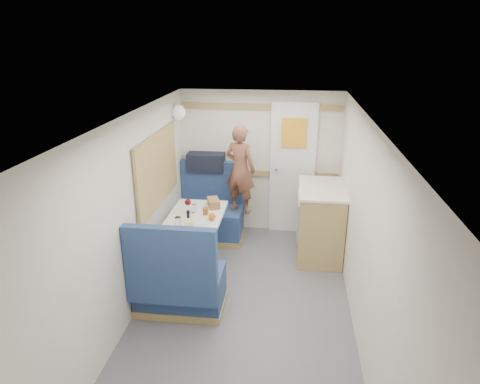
# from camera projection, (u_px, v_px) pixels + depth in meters

# --- Properties ---
(floor) EXTENTS (4.50, 4.50, 0.00)m
(floor) POSITION_uv_depth(u_px,v_px,m) (241.00, 324.00, 4.22)
(floor) COLOR #515156
(floor) RESTS_ON ground
(ceiling) EXTENTS (4.50, 4.50, 0.00)m
(ceiling) POSITION_uv_depth(u_px,v_px,m) (241.00, 123.00, 3.53)
(ceiling) COLOR silver
(ceiling) RESTS_ON wall_back
(wall_back) EXTENTS (2.20, 0.02, 2.00)m
(wall_back) POSITION_uv_depth(u_px,v_px,m) (260.00, 163.00, 5.97)
(wall_back) COLOR silver
(wall_back) RESTS_ON floor
(wall_left) EXTENTS (0.02, 4.50, 2.00)m
(wall_left) POSITION_uv_depth(u_px,v_px,m) (124.00, 226.00, 4.00)
(wall_left) COLOR silver
(wall_left) RESTS_ON floor
(wall_right) EXTENTS (0.02, 4.50, 2.00)m
(wall_right) POSITION_uv_depth(u_px,v_px,m) (365.00, 239.00, 3.75)
(wall_right) COLOR silver
(wall_right) RESTS_ON floor
(oak_trim_low) EXTENTS (2.15, 0.02, 0.08)m
(oak_trim_low) POSITION_uv_depth(u_px,v_px,m) (260.00, 174.00, 6.00)
(oak_trim_low) COLOR olive
(oak_trim_low) RESTS_ON wall_back
(oak_trim_high) EXTENTS (2.15, 0.02, 0.08)m
(oak_trim_high) POSITION_uv_depth(u_px,v_px,m) (261.00, 107.00, 5.68)
(oak_trim_high) COLOR olive
(oak_trim_high) RESTS_ON wall_back
(side_window) EXTENTS (0.04, 1.30, 0.72)m
(side_window) POSITION_uv_depth(u_px,v_px,m) (157.00, 169.00, 4.84)
(side_window) COLOR #93A189
(side_window) RESTS_ON wall_left
(rear_door) EXTENTS (0.62, 0.12, 1.86)m
(rear_door) POSITION_uv_depth(u_px,v_px,m) (293.00, 167.00, 5.89)
(rear_door) COLOR white
(rear_door) RESTS_ON wall_back
(dinette_table) EXTENTS (0.62, 0.92, 0.72)m
(dinette_table) POSITION_uv_depth(u_px,v_px,m) (196.00, 226.00, 5.03)
(dinette_table) COLOR white
(dinette_table) RESTS_ON floor
(bench_far) EXTENTS (0.90, 0.59, 1.05)m
(bench_far) POSITION_uv_depth(u_px,v_px,m) (211.00, 217.00, 5.93)
(bench_far) COLOR navy
(bench_far) RESTS_ON floor
(bench_near) EXTENTS (0.90, 0.59, 1.05)m
(bench_near) POSITION_uv_depth(u_px,v_px,m) (179.00, 286.00, 4.32)
(bench_near) COLOR navy
(bench_near) RESTS_ON floor
(ledge) EXTENTS (0.90, 0.14, 0.04)m
(ledge) POSITION_uv_depth(u_px,v_px,m) (213.00, 172.00, 5.96)
(ledge) COLOR olive
(ledge) RESTS_ON bench_far
(dome_light) EXTENTS (0.20, 0.20, 0.20)m
(dome_light) POSITION_uv_depth(u_px,v_px,m) (178.00, 112.00, 5.45)
(dome_light) COLOR white
(dome_light) RESTS_ON wall_left
(galley_counter) EXTENTS (0.57, 0.92, 0.92)m
(galley_counter) POSITION_uv_depth(u_px,v_px,m) (320.00, 221.00, 5.41)
(galley_counter) COLOR olive
(galley_counter) RESTS_ON floor
(person) EXTENTS (0.50, 0.43, 1.17)m
(person) POSITION_uv_depth(u_px,v_px,m) (240.00, 169.00, 5.56)
(person) COLOR brown
(person) RESTS_ON bench_far
(duffel_bag) EXTENTS (0.52, 0.26, 0.25)m
(duffel_bag) POSITION_uv_depth(u_px,v_px,m) (206.00, 162.00, 5.92)
(duffel_bag) COLOR black
(duffel_bag) RESTS_ON ledge
(tray) EXTENTS (0.31, 0.38, 0.02)m
(tray) POSITION_uv_depth(u_px,v_px,m) (205.00, 219.00, 4.84)
(tray) COLOR silver
(tray) RESTS_ON dinette_table
(orange_fruit) EXTENTS (0.08, 0.08, 0.08)m
(orange_fruit) POSITION_uv_depth(u_px,v_px,m) (212.00, 217.00, 4.77)
(orange_fruit) COLOR orange
(orange_fruit) RESTS_ON tray
(cheese_block) EXTENTS (0.11, 0.09, 0.03)m
(cheese_block) POSITION_uv_depth(u_px,v_px,m) (189.00, 223.00, 4.65)
(cheese_block) COLOR #DCD57F
(cheese_block) RESTS_ON tray
(wine_glass) EXTENTS (0.08, 0.08, 0.17)m
(wine_glass) POSITION_uv_depth(u_px,v_px,m) (188.00, 203.00, 4.98)
(wine_glass) COLOR white
(wine_glass) RESTS_ON dinette_table
(tumbler_left) EXTENTS (0.07, 0.07, 0.12)m
(tumbler_left) POSITION_uv_depth(u_px,v_px,m) (178.00, 222.00, 4.62)
(tumbler_left) COLOR white
(tumbler_left) RESTS_ON dinette_table
(tumbler_right) EXTENTS (0.06, 0.06, 0.10)m
(tumbler_right) POSITION_uv_depth(u_px,v_px,m) (194.00, 208.00, 5.01)
(tumbler_right) COLOR white
(tumbler_right) RESTS_ON dinette_table
(beer_glass) EXTENTS (0.06, 0.06, 0.10)m
(beer_glass) POSITION_uv_depth(u_px,v_px,m) (206.00, 212.00, 4.91)
(beer_glass) COLOR brown
(beer_glass) RESTS_ON dinette_table
(pepper_grinder) EXTENTS (0.03, 0.03, 0.09)m
(pepper_grinder) POSITION_uv_depth(u_px,v_px,m) (188.00, 214.00, 4.86)
(pepper_grinder) COLOR black
(pepper_grinder) RESTS_ON dinette_table
(salt_grinder) EXTENTS (0.04, 0.04, 0.09)m
(salt_grinder) POSITION_uv_depth(u_px,v_px,m) (196.00, 209.00, 5.00)
(salt_grinder) COLOR white
(salt_grinder) RESTS_ON dinette_table
(bread_loaf) EXTENTS (0.20, 0.26, 0.10)m
(bread_loaf) POSITION_uv_depth(u_px,v_px,m) (214.00, 203.00, 5.18)
(bread_loaf) COLOR brown
(bread_loaf) RESTS_ON dinette_table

